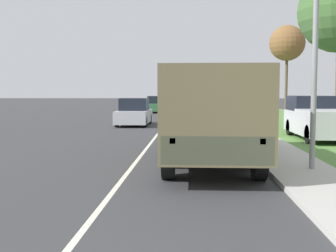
# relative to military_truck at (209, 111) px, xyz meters

# --- Properties ---
(ground_plane) EXTENTS (180.00, 180.00, 0.00)m
(ground_plane) POSITION_rel_military_truck_xyz_m (-2.18, 28.53, -1.53)
(ground_plane) COLOR #38383A
(lane_centre_stripe) EXTENTS (0.12, 120.00, 0.00)m
(lane_centre_stripe) POSITION_rel_military_truck_xyz_m (-2.18, 28.53, -1.53)
(lane_centre_stripe) COLOR silver
(lane_centre_stripe) RESTS_ON ground
(sidewalk_right) EXTENTS (1.80, 120.00, 0.12)m
(sidewalk_right) POSITION_rel_military_truck_xyz_m (2.32, 28.53, -1.47)
(sidewalk_right) COLOR beige
(sidewalk_right) RESTS_ON ground
(grass_strip_right) EXTENTS (7.00, 120.00, 0.02)m
(grass_strip_right) POSITION_rel_military_truck_xyz_m (6.72, 28.53, -1.52)
(grass_strip_right) COLOR #56843D
(grass_strip_right) RESTS_ON ground
(military_truck) EXTENTS (2.46, 7.78, 2.68)m
(military_truck) POSITION_rel_military_truck_xyz_m (0.00, 0.00, 0.00)
(military_truck) COLOR #474C38
(military_truck) RESTS_ON ground
(car_nearest_ahead) EXTENTS (1.89, 4.40, 1.69)m
(car_nearest_ahead) POSITION_rel_military_truck_xyz_m (-4.07, 13.70, -0.77)
(car_nearest_ahead) COLOR #B7BABF
(car_nearest_ahead) RESTS_ON ground
(car_second_ahead) EXTENTS (1.88, 4.88, 1.65)m
(car_second_ahead) POSITION_rel_military_truck_xyz_m (-3.99, 30.05, -0.79)
(car_second_ahead) COLOR #336B3D
(car_second_ahead) RESTS_ON ground
(car_third_ahead) EXTENTS (1.72, 4.77, 1.52)m
(car_third_ahead) POSITION_rel_military_truck_xyz_m (-0.63, 38.94, -0.84)
(car_third_ahead) COLOR navy
(car_third_ahead) RESTS_ON ground
(car_fourth_ahead) EXTENTS (1.71, 4.28, 1.54)m
(car_fourth_ahead) POSITION_rel_military_truck_xyz_m (-0.70, 54.61, -0.84)
(car_fourth_ahead) COLOR silver
(car_fourth_ahead) RESTS_ON ground
(pickup_truck) EXTENTS (2.03, 5.03, 1.88)m
(pickup_truck) POSITION_rel_military_truck_xyz_m (5.10, 6.50, -0.62)
(pickup_truck) COLOR silver
(pickup_truck) RESTS_ON grass_strip_right
(tree_far_right) EXTENTS (3.09, 3.09, 7.84)m
(tree_far_right) POSITION_rel_military_truck_xyz_m (7.84, 25.25, 4.75)
(tree_far_right) COLOR brown
(tree_far_right) RESTS_ON grass_strip_right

